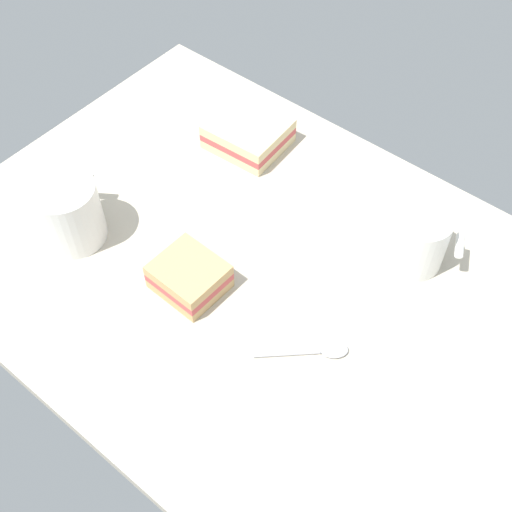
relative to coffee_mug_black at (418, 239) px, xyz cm
name	(u,v)px	position (x,y,z in cm)	size (l,w,h in cm)	color
tabletop	(256,273)	(16.03, 15.36, -5.63)	(90.00, 64.00, 2.00)	#BCB29E
coffee_mug_black	(418,239)	(0.00, 0.00, 0.00)	(10.60, 8.43, 8.99)	white
coffee_mug_milky	(68,212)	(40.46, 27.23, 0.43)	(10.41, 11.73, 9.85)	white
sandwich_main	(189,277)	(21.19, 23.34, -2.43)	(9.26, 8.39, 4.40)	tan
sandwich_side	(248,134)	(33.23, -3.68, -2.43)	(12.27, 11.18, 4.40)	beige
spoon	(317,351)	(1.57, 20.82, -4.25)	(9.96, 9.46, 0.80)	silver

